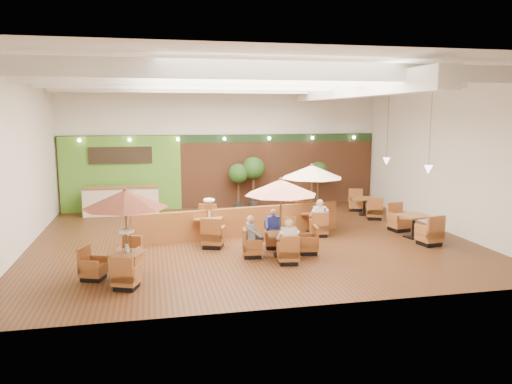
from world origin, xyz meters
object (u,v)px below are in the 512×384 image
object	(u,v)px
diner_3	(319,215)
diner_4	(319,214)
table_4	(413,227)
table_2	(310,182)
table_3	(209,225)
diner_1	(274,225)
booth_divider	(240,222)
topiary_2	(318,173)
diner_0	(288,237)
topiary_1	(254,170)
table_0	(124,214)
table_5	(365,206)
table_1	(281,202)
topiary_0	(238,175)
service_counter	(121,201)
diner_2	(252,232)

from	to	relation	value
diner_3	diner_4	world-z (taller)	diner_4
table_4	table_2	bearing A→B (deg)	140.86
table_3	diner_1	xyz separation A→B (m)	(1.83, -1.42, 0.25)
booth_divider	topiary_2	world-z (taller)	topiary_2
table_4	diner_0	xyz separation A→B (m)	(-4.91, -1.98, 0.39)
diner_0	diner_1	world-z (taller)	diner_0
topiary_1	table_0	bearing A→B (deg)	-120.75
table_5	table_4	bearing A→B (deg)	-69.99
topiary_1	diner_3	world-z (taller)	topiary_1
table_2	topiary_1	world-z (taller)	table_2
table_1	diner_1	world-z (taller)	table_1
table_4	topiary_0	xyz separation A→B (m)	(-4.87, 6.24, 1.11)
table_3	diner_1	size ratio (longest dim) A/B	3.67
booth_divider	topiary_2	size ratio (longest dim) A/B	3.62
table_1	table_5	bearing A→B (deg)	53.00
table_1	table_5	world-z (taller)	table_1
diner_1	table_4	bearing A→B (deg)	-167.51
diner_1	table_5	bearing A→B (deg)	-130.34
table_0	topiary_2	xyz separation A→B (m)	(8.02, 8.52, -0.17)
table_2	topiary_1	xyz separation A→B (m)	(-1.10, 4.53, -0.05)
diner_4	table_5	bearing A→B (deg)	47.60
topiary_1	diner_0	bearing A→B (deg)	-95.00
table_4	service_counter	bearing A→B (deg)	138.17
table_1	diner_3	distance (m)	2.85
booth_divider	table_1	world-z (taller)	table_1
table_0	table_2	size ratio (longest dim) A/B	0.99
table_5	topiary_2	distance (m)	2.87
table_4	diner_1	world-z (taller)	diner_1
booth_divider	diner_2	distance (m)	2.49
table_3	topiary_2	distance (m)	7.59
table_1	topiary_0	distance (m)	7.38
booth_divider	table_1	bearing A→B (deg)	-81.37
table_0	table_4	xyz separation A→B (m)	(9.26, 2.28, -1.28)
table_0	table_1	size ratio (longest dim) A/B	1.03
service_counter	table_5	bearing A→B (deg)	-12.21
service_counter	topiary_0	bearing A→B (deg)	2.32
table_4	topiary_0	world-z (taller)	topiary_0
booth_divider	table_4	size ratio (longest dim) A/B	2.64
topiary_1	topiary_0	bearing A→B (deg)	180.00
table_1	diner_0	size ratio (longest dim) A/B	2.79
table_2	table_5	size ratio (longest dim) A/B	0.93
table_2	topiary_0	bearing A→B (deg)	121.52
booth_divider	table_1	distance (m)	2.81
table_1	diner_1	bearing A→B (deg)	97.15
table_5	diner_0	xyz separation A→B (m)	(-4.91, -5.90, 0.42)
booth_divider	topiary_0	xyz separation A→B (m)	(0.79, 4.91, 0.99)
diner_1	diner_4	size ratio (longest dim) A/B	0.92
table_2	diner_1	size ratio (longest dim) A/B	3.18
service_counter	diner_1	xyz separation A→B (m)	(4.89, -6.34, 0.16)
topiary_0	topiary_2	distance (m)	3.63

